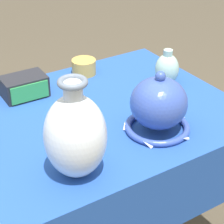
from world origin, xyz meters
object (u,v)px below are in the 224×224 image
(mosaic_tile_box, at_px, (24,87))
(pot_squat_ochre, at_px, (84,67))
(vase_dome_bell, at_px, (159,106))
(vase_tall_bulbous, at_px, (75,135))
(jar_round_celadon, at_px, (167,69))

(mosaic_tile_box, height_order, pot_squat_ochre, mosaic_tile_box)
(pot_squat_ochre, bearing_deg, mosaic_tile_box, -169.95)
(pot_squat_ochre, bearing_deg, vase_dome_bell, -90.66)
(vase_tall_bulbous, bearing_deg, jar_round_celadon, 28.18)
(vase_tall_bulbous, distance_m, mosaic_tile_box, 0.54)
(vase_tall_bulbous, relative_size, mosaic_tile_box, 1.80)
(vase_tall_bulbous, height_order, pot_squat_ochre, vase_tall_bulbous)
(vase_tall_bulbous, bearing_deg, vase_dome_bell, 9.56)
(vase_dome_bell, distance_m, mosaic_tile_box, 0.55)
(vase_dome_bell, height_order, pot_squat_ochre, vase_dome_bell)
(vase_tall_bulbous, relative_size, pot_squat_ochre, 2.99)
(vase_tall_bulbous, distance_m, jar_round_celadon, 0.67)
(mosaic_tile_box, relative_size, jar_round_celadon, 1.15)
(vase_tall_bulbous, height_order, vase_dome_bell, vase_tall_bulbous)
(jar_round_celadon, xyz_separation_m, pot_squat_ochre, (-0.24, 0.27, -0.04))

